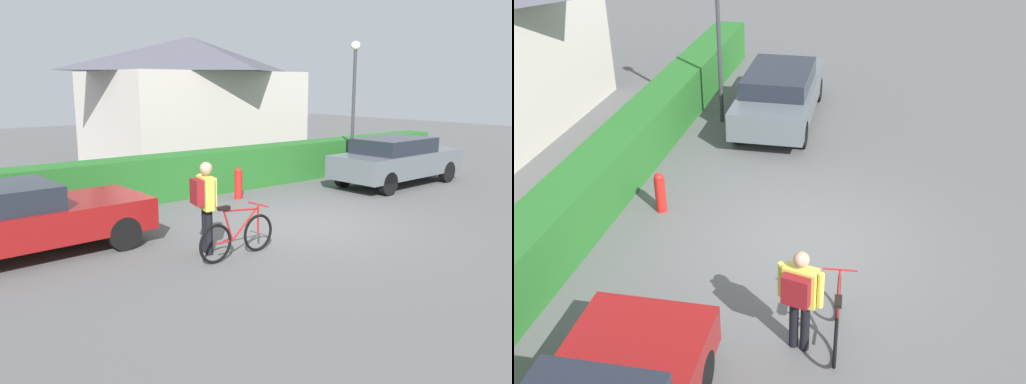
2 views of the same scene
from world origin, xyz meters
TOP-DOWN VIEW (x-y plane):
  - ground_plane at (0.00, 0.00)m, footprint 60.00×60.00m
  - hedge_row at (0.00, 4.08)m, footprint 20.06×0.90m
  - parked_car_far at (5.23, 1.52)m, footprint 4.39×1.82m
  - bicycle at (-2.31, -0.79)m, footprint 1.63×0.50m
  - person_rider at (-2.64, -0.29)m, footprint 0.42×0.64m
  - street_lamp at (4.90, 2.94)m, footprint 0.28×0.28m
  - fire_hydrant at (0.47, 2.89)m, footprint 0.20×0.20m

SIDE VIEW (x-z plane):
  - ground_plane at x=0.00m, z-range 0.00..0.00m
  - bicycle at x=-2.31m, z-range -0.10..0.84m
  - fire_hydrant at x=0.47m, z-range 0.01..0.82m
  - hedge_row at x=0.00m, z-range 0.00..1.13m
  - parked_car_far at x=5.23m, z-range 0.05..1.44m
  - person_rider at x=-2.64m, z-range 0.17..1.79m
  - street_lamp at x=4.90m, z-range 0.62..4.78m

